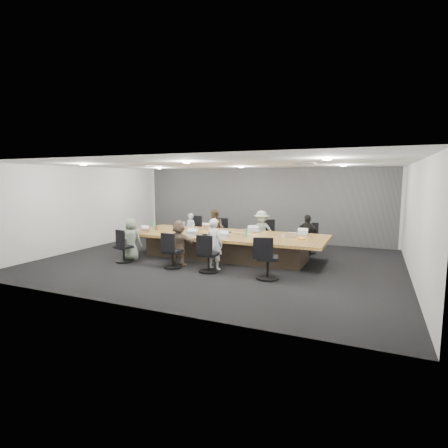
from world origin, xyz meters
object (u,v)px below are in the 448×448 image
at_px(stapler, 205,235).
at_px(laptop_1, 209,228).
at_px(chair_2, 264,238).
at_px(person_5, 179,243).
at_px(laptop_0, 183,227).
at_px(person_3, 307,235).
at_px(chair_7, 268,261).
at_px(person_6, 214,244).
at_px(bottle_clear, 193,227).
at_px(person_0, 190,229).
at_px(canvas_bag, 292,235).
at_px(snack_packet, 302,239).
at_px(laptop_5, 189,236).
at_px(chair_4, 124,250).
at_px(chair_6, 209,257).
at_px(mug_brown, 156,228).
at_px(person_4, 131,239).
at_px(laptop_4, 142,232).
at_px(laptop_2, 256,231).
at_px(laptop_3, 304,234).
at_px(chair_0, 195,232).
at_px(person_1, 215,229).
at_px(laptop_6, 223,238).
at_px(chair_1, 220,235).
at_px(bottle_green_left, 154,225).
at_px(person_2, 261,231).
at_px(bottle_green_right, 246,233).
at_px(conference_table, 225,245).
at_px(chair_5, 173,254).

bearing_deg(stapler, laptop_1, 97.74).
xyz_separation_m(chair_2, person_5, (-1.53, -3.05, 0.22)).
distance_m(laptop_0, person_5, 2.44).
relative_size(laptop_1, person_3, 0.22).
bearing_deg(chair_7, person_6, 152.90).
distance_m(chair_7, bottle_clear, 3.70).
relative_size(person_0, canvas_bag, 4.74).
bearing_deg(snack_packet, stapler, -171.10).
bearing_deg(laptop_5, chair_4, -164.75).
bearing_deg(chair_6, mug_brown, 146.36).
bearing_deg(chair_4, stapler, 47.04).
bearing_deg(person_4, laptop_4, -103.41).
bearing_deg(laptop_2, person_0, -25.84).
height_order(chair_6, laptop_5, chair_6).
bearing_deg(laptop_3, laptop_0, 1.83).
bearing_deg(mug_brown, chair_4, -90.61).
xyz_separation_m(chair_4, laptop_4, (0.00, 0.90, 0.38)).
bearing_deg(laptop_1, snack_packet, 159.70).
relative_size(chair_0, person_1, 0.63).
bearing_deg(chair_4, person_5, 30.38).
xyz_separation_m(person_5, person_6, (1.08, 0.00, 0.05)).
bearing_deg(laptop_6, chair_1, 124.60).
relative_size(chair_4, person_3, 0.57).
bearing_deg(bottle_green_left, person_2, 19.95).
relative_size(bottle_green_right, stapler, 1.63).
xyz_separation_m(chair_7, person_2, (-1.12, 3.05, 0.24)).
bearing_deg(person_6, snack_packet, -137.71).
distance_m(laptop_1, bottle_green_left, 1.82).
distance_m(laptop_5, bottle_clear, 1.17).
bearing_deg(person_5, chair_4, 17.67).
bearing_deg(laptop_2, person_5, 40.40).
distance_m(stapler, canvas_bag, 2.51).
distance_m(conference_table, chair_4, 2.98).
relative_size(bottle_green_right, bottle_clear, 1.17).
relative_size(person_3, bottle_green_left, 5.11).
bearing_deg(person_4, chair_4, 76.59).
distance_m(chair_1, laptop_3, 3.30).
distance_m(chair_1, stapler, 2.37).
height_order(laptop_3, person_4, person_4).
xyz_separation_m(chair_2, laptop_1, (-1.67, -0.90, 0.34)).
relative_size(conference_table, person_4, 4.87).
height_order(laptop_2, person_6, person_6).
bearing_deg(laptop_5, stapler, 14.92).
height_order(laptop_2, snack_packet, snack_packet).
xyz_separation_m(chair_5, snack_packet, (3.14, 1.55, 0.38)).
relative_size(chair_5, laptop_5, 2.26).
bearing_deg(chair_7, laptop_2, 99.65).
height_order(laptop_4, bottle_clear, bottle_clear).
distance_m(chair_4, laptop_1, 2.94).
height_order(chair_2, snack_packet, chair_2).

